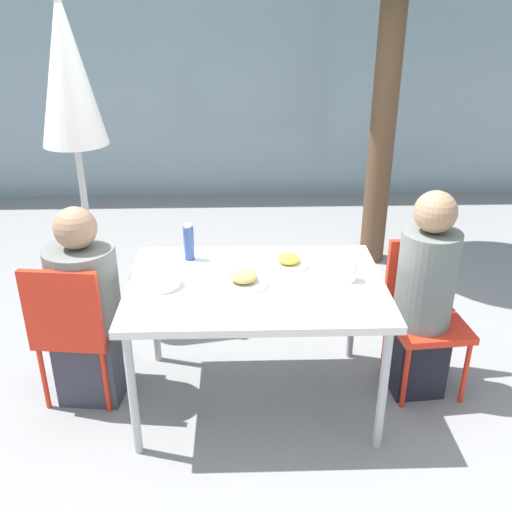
% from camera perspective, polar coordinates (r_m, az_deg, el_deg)
% --- Properties ---
extents(ground_plane, '(24.00, 24.00, 0.00)m').
position_cam_1_polar(ground_plane, '(3.33, 0.00, -13.99)').
color(ground_plane, gray).
extents(building_facade, '(10.00, 0.20, 3.00)m').
position_cam_1_polar(building_facade, '(6.27, -1.10, 19.49)').
color(building_facade, gray).
rests_on(building_facade, ground).
extents(dining_table, '(1.32, 0.91, 0.74)m').
position_cam_1_polar(dining_table, '(2.95, 0.00, -3.66)').
color(dining_table, silver).
rests_on(dining_table, ground).
extents(chair_left, '(0.44, 0.44, 0.85)m').
position_cam_1_polar(chair_left, '(3.19, -17.81, -6.43)').
color(chair_left, red).
rests_on(chair_left, ground).
extents(person_left, '(0.37, 0.37, 1.12)m').
position_cam_1_polar(person_left, '(3.22, -16.53, -5.39)').
color(person_left, '#383842').
rests_on(person_left, ground).
extents(chair_right, '(0.43, 0.43, 0.85)m').
position_cam_1_polar(chair_right, '(3.35, 16.50, -4.69)').
color(chair_right, red).
rests_on(chair_right, ground).
extents(person_right, '(0.31, 0.31, 1.19)m').
position_cam_1_polar(person_right, '(3.23, 16.37, -4.23)').
color(person_right, black).
rests_on(person_right, ground).
extents(closed_umbrella, '(0.40, 0.40, 2.13)m').
position_cam_1_polar(closed_umbrella, '(3.66, -18.21, 16.01)').
color(closed_umbrella, '#333333').
rests_on(closed_umbrella, ground).
extents(plate_0, '(0.26, 0.26, 0.07)m').
position_cam_1_polar(plate_0, '(2.90, -1.25, -2.29)').
color(plate_0, white).
rests_on(plate_0, dining_table).
extents(plate_1, '(0.22, 0.22, 0.06)m').
position_cam_1_polar(plate_1, '(3.10, 3.29, -0.52)').
color(plate_1, white).
rests_on(plate_1, dining_table).
extents(bottle, '(0.06, 0.06, 0.21)m').
position_cam_1_polar(bottle, '(3.15, -6.73, 1.34)').
color(bottle, '#334C8E').
rests_on(bottle, dining_table).
extents(drinking_cup, '(0.08, 0.08, 0.11)m').
position_cam_1_polar(drinking_cup, '(2.96, 9.31, -1.50)').
color(drinking_cup, white).
rests_on(drinking_cup, dining_table).
extents(salad_bowl, '(0.18, 0.18, 0.05)m').
position_cam_1_polar(salad_bowl, '(2.91, -9.35, -2.52)').
color(salad_bowl, white).
rests_on(salad_bowl, dining_table).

